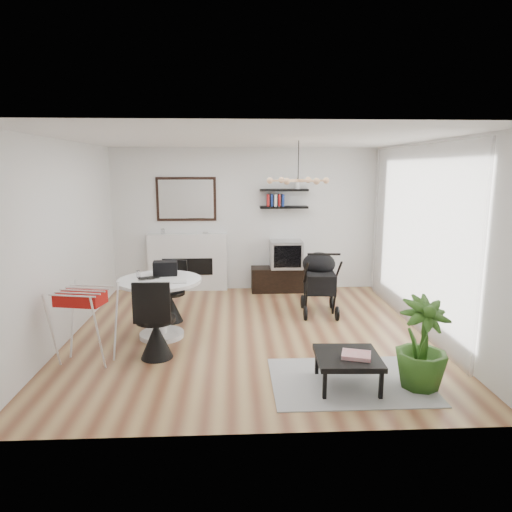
{
  "coord_description": "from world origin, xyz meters",
  "views": [
    {
      "loc": [
        -0.21,
        -6.17,
        2.33
      ],
      "look_at": [
        0.11,
        0.4,
        1.05
      ],
      "focal_mm": 32.0,
      "sensor_mm": 36.0,
      "label": 1
    }
  ],
  "objects_px": {
    "fireplace": "(188,255)",
    "coffee_table": "(348,359)",
    "potted_plant": "(422,344)",
    "tv_console": "(283,279)",
    "crt_tv": "(286,254)",
    "drying_rack": "(85,324)",
    "dining_table": "(160,299)",
    "stroller": "(319,284)"
  },
  "relations": [
    {
      "from": "fireplace",
      "to": "coffee_table",
      "type": "xyz_separation_m",
      "value": [
        2.09,
        -4.07,
        -0.37
      ]
    },
    {
      "from": "coffee_table",
      "to": "potted_plant",
      "type": "height_order",
      "value": "potted_plant"
    },
    {
      "from": "fireplace",
      "to": "tv_console",
      "type": "distance_m",
      "value": 1.89
    },
    {
      "from": "coffee_table",
      "to": "potted_plant",
      "type": "distance_m",
      "value": 0.8
    },
    {
      "from": "crt_tv",
      "to": "drying_rack",
      "type": "height_order",
      "value": "crt_tv"
    },
    {
      "from": "tv_console",
      "to": "crt_tv",
      "type": "height_order",
      "value": "crt_tv"
    },
    {
      "from": "fireplace",
      "to": "coffee_table",
      "type": "bearing_deg",
      "value": -62.76
    },
    {
      "from": "fireplace",
      "to": "crt_tv",
      "type": "distance_m",
      "value": 1.88
    },
    {
      "from": "fireplace",
      "to": "coffee_table",
      "type": "relative_size",
      "value": 3.09
    },
    {
      "from": "dining_table",
      "to": "drying_rack",
      "type": "distance_m",
      "value": 1.13
    },
    {
      "from": "crt_tv",
      "to": "stroller",
      "type": "xyz_separation_m",
      "value": [
        0.39,
        -1.35,
        -0.25
      ]
    },
    {
      "from": "potted_plant",
      "to": "coffee_table",
      "type": "bearing_deg",
      "value": 175.68
    },
    {
      "from": "drying_rack",
      "to": "crt_tv",
      "type": "bearing_deg",
      "value": 60.24
    },
    {
      "from": "crt_tv",
      "to": "potted_plant",
      "type": "xyz_separation_m",
      "value": [
        1.0,
        -3.98,
        -0.23
      ]
    },
    {
      "from": "potted_plant",
      "to": "crt_tv",
      "type": "bearing_deg",
      "value": 104.07
    },
    {
      "from": "stroller",
      "to": "coffee_table",
      "type": "height_order",
      "value": "stroller"
    },
    {
      "from": "tv_console",
      "to": "stroller",
      "type": "xyz_separation_m",
      "value": [
        0.43,
        -1.35,
        0.24
      ]
    },
    {
      "from": "dining_table",
      "to": "coffee_table",
      "type": "bearing_deg",
      "value": -35.36
    },
    {
      "from": "drying_rack",
      "to": "potted_plant",
      "type": "distance_m",
      "value": 3.86
    },
    {
      "from": "stroller",
      "to": "potted_plant",
      "type": "xyz_separation_m",
      "value": [
        0.6,
        -2.63,
        0.03
      ]
    },
    {
      "from": "fireplace",
      "to": "tv_console",
      "type": "height_order",
      "value": "fireplace"
    },
    {
      "from": "dining_table",
      "to": "drying_rack",
      "type": "bearing_deg",
      "value": -133.37
    },
    {
      "from": "tv_console",
      "to": "dining_table",
      "type": "relative_size",
      "value": 1.08
    },
    {
      "from": "fireplace",
      "to": "dining_table",
      "type": "bearing_deg",
      "value": -93.04
    },
    {
      "from": "tv_console",
      "to": "drying_rack",
      "type": "distance_m",
      "value": 4.19
    },
    {
      "from": "dining_table",
      "to": "coffee_table",
      "type": "height_order",
      "value": "dining_table"
    },
    {
      "from": "crt_tv",
      "to": "stroller",
      "type": "distance_m",
      "value": 1.42
    },
    {
      "from": "dining_table",
      "to": "tv_console",
      "type": "bearing_deg",
      "value": 50.02
    },
    {
      "from": "stroller",
      "to": "potted_plant",
      "type": "distance_m",
      "value": 2.7
    },
    {
      "from": "fireplace",
      "to": "dining_table",
      "type": "relative_size",
      "value": 1.9
    },
    {
      "from": "dining_table",
      "to": "stroller",
      "type": "height_order",
      "value": "stroller"
    },
    {
      "from": "dining_table",
      "to": "crt_tv",
      "type": "bearing_deg",
      "value": 49.4
    },
    {
      "from": "crt_tv",
      "to": "dining_table",
      "type": "relative_size",
      "value": 0.53
    },
    {
      "from": "dining_table",
      "to": "potted_plant",
      "type": "height_order",
      "value": "potted_plant"
    },
    {
      "from": "drying_rack",
      "to": "stroller",
      "type": "distance_m",
      "value": 3.65
    },
    {
      "from": "tv_console",
      "to": "dining_table",
      "type": "xyz_separation_m",
      "value": [
        -1.96,
        -2.34,
        0.32
      ]
    },
    {
      "from": "drying_rack",
      "to": "potted_plant",
      "type": "relative_size",
      "value": 0.93
    },
    {
      "from": "crt_tv",
      "to": "tv_console",
      "type": "bearing_deg",
      "value": 175.43
    },
    {
      "from": "drying_rack",
      "to": "fireplace",
      "type": "bearing_deg",
      "value": 86.26
    },
    {
      "from": "fireplace",
      "to": "crt_tv",
      "type": "height_order",
      "value": "fireplace"
    },
    {
      "from": "crt_tv",
      "to": "dining_table",
      "type": "distance_m",
      "value": 3.08
    },
    {
      "from": "crt_tv",
      "to": "dining_table",
      "type": "bearing_deg",
      "value": -130.6
    }
  ]
}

